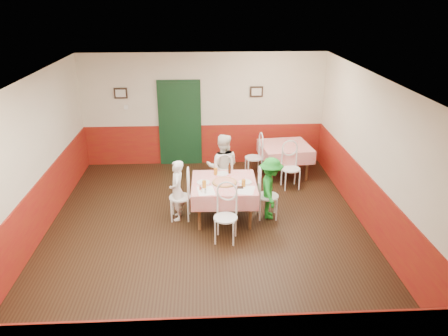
{
  "coord_description": "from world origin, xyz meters",
  "views": [
    {
      "loc": [
        -0.06,
        -7.1,
        4.14
      ],
      "look_at": [
        0.35,
        0.49,
        1.05
      ],
      "focal_mm": 35.0,
      "sensor_mm": 36.0,
      "label": 1
    }
  ],
  "objects_px": {
    "chair_second_a": "(254,158)",
    "diner_far": "(223,167)",
    "chair_far": "(223,179)",
    "glass_a": "(204,184)",
    "main_table": "(224,200)",
    "chair_right": "(268,196)",
    "second_table": "(285,160)",
    "chair_near": "(226,218)",
    "beer_bottle": "(230,169)",
    "diner_left": "(177,190)",
    "diner_right": "(271,188)",
    "glass_b": "(244,183)",
    "chair_left": "(180,197)",
    "pizza": "(225,182)",
    "glass_c": "(216,171)",
    "wallet": "(240,187)",
    "chair_second_b": "(291,169)"
  },
  "relations": [
    {
      "from": "second_table",
      "to": "pizza",
      "type": "xyz_separation_m",
      "value": [
        -1.56,
        -2.12,
        0.4
      ]
    },
    {
      "from": "chair_near",
      "to": "glass_b",
      "type": "distance_m",
      "value": 0.82
    },
    {
      "from": "main_table",
      "to": "chair_near",
      "type": "height_order",
      "value": "chair_near"
    },
    {
      "from": "chair_second_a",
      "to": "diner_far",
      "type": "bearing_deg",
      "value": -40.07
    },
    {
      "from": "chair_near",
      "to": "chair_second_a",
      "type": "height_order",
      "value": "same"
    },
    {
      "from": "main_table",
      "to": "pizza",
      "type": "height_order",
      "value": "pizza"
    },
    {
      "from": "glass_b",
      "to": "wallet",
      "type": "relative_size",
      "value": 1.24
    },
    {
      "from": "second_table",
      "to": "diner_right",
      "type": "distance_m",
      "value": 2.22
    },
    {
      "from": "chair_near",
      "to": "beer_bottle",
      "type": "relative_size",
      "value": 4.44
    },
    {
      "from": "chair_far",
      "to": "second_table",
      "type": "bearing_deg",
      "value": -149.49
    },
    {
      "from": "chair_second_a",
      "to": "glass_b",
      "type": "xyz_separation_m",
      "value": [
        -0.47,
        -2.3,
        0.38
      ]
    },
    {
      "from": "chair_far",
      "to": "glass_b",
      "type": "xyz_separation_m",
      "value": [
        0.34,
        -1.07,
        0.38
      ]
    },
    {
      "from": "chair_near",
      "to": "pizza",
      "type": "relative_size",
      "value": 1.96
    },
    {
      "from": "glass_a",
      "to": "diner_left",
      "type": "relative_size",
      "value": 0.12
    },
    {
      "from": "diner_left",
      "to": "diner_far",
      "type": "xyz_separation_m",
      "value": [
        0.92,
        0.88,
        0.11
      ]
    },
    {
      "from": "chair_second_a",
      "to": "diner_right",
      "type": "distance_m",
      "value": 2.11
    },
    {
      "from": "beer_bottle",
      "to": "chair_second_b",
      "type": "bearing_deg",
      "value": 32.18
    },
    {
      "from": "chair_second_b",
      "to": "diner_left",
      "type": "height_order",
      "value": "diner_left"
    },
    {
      "from": "chair_right",
      "to": "chair_near",
      "type": "bearing_deg",
      "value": 136.25
    },
    {
      "from": "glass_c",
      "to": "chair_far",
      "type": "bearing_deg",
      "value": 71.07
    },
    {
      "from": "second_table",
      "to": "glass_a",
      "type": "height_order",
      "value": "glass_a"
    },
    {
      "from": "chair_left",
      "to": "chair_far",
      "type": "bearing_deg",
      "value": 135.45
    },
    {
      "from": "main_table",
      "to": "chair_second_a",
      "type": "xyz_separation_m",
      "value": [
        0.82,
        2.08,
        0.08
      ]
    },
    {
      "from": "main_table",
      "to": "wallet",
      "type": "height_order",
      "value": "wallet"
    },
    {
      "from": "chair_left",
      "to": "glass_b",
      "type": "bearing_deg",
      "value": 80.49
    },
    {
      "from": "chair_left",
      "to": "glass_b",
      "type": "xyz_separation_m",
      "value": [
        1.2,
        -0.24,
        0.38
      ]
    },
    {
      "from": "wallet",
      "to": "diner_left",
      "type": "distance_m",
      "value": 1.23
    },
    {
      "from": "glass_a",
      "to": "wallet",
      "type": "relative_size",
      "value": 1.27
    },
    {
      "from": "chair_far",
      "to": "glass_a",
      "type": "height_order",
      "value": "same"
    },
    {
      "from": "pizza",
      "to": "diner_far",
      "type": "bearing_deg",
      "value": 89.36
    },
    {
      "from": "chair_far",
      "to": "wallet",
      "type": "bearing_deg",
      "value": 95.39
    },
    {
      "from": "chair_near",
      "to": "pizza",
      "type": "bearing_deg",
      "value": 99.68
    },
    {
      "from": "chair_far",
      "to": "glass_a",
      "type": "xyz_separation_m",
      "value": [
        -0.4,
        -1.08,
        0.38
      ]
    },
    {
      "from": "chair_near",
      "to": "glass_c",
      "type": "xyz_separation_m",
      "value": [
        -0.13,
        1.22,
        0.38
      ]
    },
    {
      "from": "chair_left",
      "to": "glass_b",
      "type": "height_order",
      "value": "chair_left"
    },
    {
      "from": "chair_second_a",
      "to": "diner_far",
      "type": "xyz_separation_m",
      "value": [
        -0.8,
        -1.18,
        0.26
      ]
    },
    {
      "from": "chair_left",
      "to": "diner_far",
      "type": "relative_size",
      "value": 0.63
    },
    {
      "from": "main_table",
      "to": "chair_right",
      "type": "distance_m",
      "value": 0.85
    },
    {
      "from": "glass_c",
      "to": "chair_right",
      "type": "bearing_deg",
      "value": -21.53
    },
    {
      "from": "chair_near",
      "to": "diner_right",
      "type": "bearing_deg",
      "value": 53.67
    },
    {
      "from": "chair_second_b",
      "to": "diner_far",
      "type": "relative_size",
      "value": 0.63
    },
    {
      "from": "main_table",
      "to": "glass_b",
      "type": "height_order",
      "value": "glass_b"
    },
    {
      "from": "beer_bottle",
      "to": "diner_right",
      "type": "height_order",
      "value": "diner_right"
    },
    {
      "from": "diner_far",
      "to": "chair_second_a",
      "type": "bearing_deg",
      "value": -117.62
    },
    {
      "from": "pizza",
      "to": "glass_b",
      "type": "bearing_deg",
      "value": -27.91
    },
    {
      "from": "second_table",
      "to": "wallet",
      "type": "bearing_deg",
      "value": -118.54
    },
    {
      "from": "glass_b",
      "to": "diner_far",
      "type": "relative_size",
      "value": 0.1
    },
    {
      "from": "chair_second_a",
      "to": "diner_far",
      "type": "distance_m",
      "value": 1.45
    },
    {
      "from": "glass_b",
      "to": "chair_far",
      "type": "bearing_deg",
      "value": 107.4
    },
    {
      "from": "beer_bottle",
      "to": "diner_left",
      "type": "height_order",
      "value": "diner_left"
    }
  ]
}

